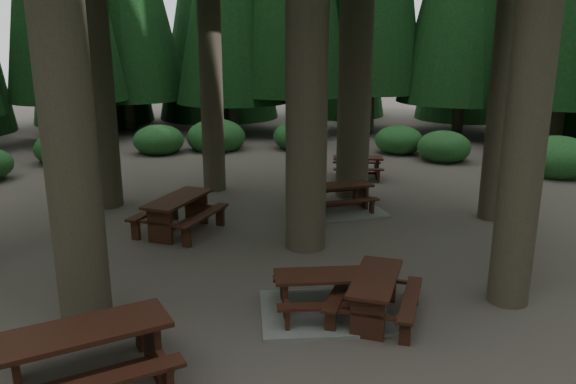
{
  "coord_description": "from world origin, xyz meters",
  "views": [
    {
      "loc": [
        -0.06,
        -10.94,
        4.25
      ],
      "look_at": [
        0.45,
        0.58,
        1.1
      ],
      "focal_mm": 35.0,
      "sensor_mm": 36.0,
      "label": 1
    }
  ],
  "objects_px": {
    "picnic_table_c": "(340,202)",
    "picnic_table_d": "(358,164)",
    "picnic_table_a": "(324,301)",
    "picnic_table_e": "(87,349)",
    "picnic_table_b": "(179,209)",
    "picnic_table_f": "(375,291)"
  },
  "relations": [
    {
      "from": "picnic_table_d",
      "to": "picnic_table_e",
      "type": "xyz_separation_m",
      "value": [
        -5.16,
        -10.96,
        0.13
      ]
    },
    {
      "from": "picnic_table_a",
      "to": "picnic_table_e",
      "type": "relative_size",
      "value": 0.83
    },
    {
      "from": "picnic_table_b",
      "to": "picnic_table_c",
      "type": "xyz_separation_m",
      "value": [
        3.85,
        1.48,
        -0.32
      ]
    },
    {
      "from": "picnic_table_a",
      "to": "picnic_table_b",
      "type": "height_order",
      "value": "picnic_table_b"
    },
    {
      "from": "picnic_table_b",
      "to": "picnic_table_e",
      "type": "bearing_deg",
      "value": -158.96
    },
    {
      "from": "picnic_table_a",
      "to": "picnic_table_d",
      "type": "bearing_deg",
      "value": 75.28
    },
    {
      "from": "picnic_table_b",
      "to": "picnic_table_f",
      "type": "relative_size",
      "value": 1.18
    },
    {
      "from": "picnic_table_a",
      "to": "picnic_table_e",
      "type": "distance_m",
      "value": 3.68
    },
    {
      "from": "picnic_table_c",
      "to": "picnic_table_e",
      "type": "xyz_separation_m",
      "value": [
        -4.12,
        -7.43,
        0.35
      ]
    },
    {
      "from": "picnic_table_c",
      "to": "picnic_table_e",
      "type": "distance_m",
      "value": 8.5
    },
    {
      "from": "picnic_table_b",
      "to": "picnic_table_f",
      "type": "xyz_separation_m",
      "value": [
        3.63,
        -4.24,
        -0.08
      ]
    },
    {
      "from": "picnic_table_d",
      "to": "picnic_table_f",
      "type": "bearing_deg",
      "value": -91.96
    },
    {
      "from": "picnic_table_b",
      "to": "picnic_table_c",
      "type": "bearing_deg",
      "value": -45.31
    },
    {
      "from": "picnic_table_e",
      "to": "picnic_table_f",
      "type": "relative_size",
      "value": 1.25
    },
    {
      "from": "picnic_table_c",
      "to": "picnic_table_d",
      "type": "bearing_deg",
      "value": 59.89
    },
    {
      "from": "picnic_table_c",
      "to": "picnic_table_f",
      "type": "distance_m",
      "value": 5.73
    },
    {
      "from": "picnic_table_f",
      "to": "picnic_table_b",
      "type": "bearing_deg",
      "value": 60.73
    },
    {
      "from": "picnic_table_d",
      "to": "picnic_table_a",
      "type": "bearing_deg",
      "value": -96.84
    },
    {
      "from": "picnic_table_e",
      "to": "picnic_table_d",
      "type": "bearing_deg",
      "value": 38.46
    },
    {
      "from": "picnic_table_a",
      "to": "picnic_table_e",
      "type": "bearing_deg",
      "value": -150.87
    },
    {
      "from": "picnic_table_c",
      "to": "picnic_table_f",
      "type": "bearing_deg",
      "value": -105.85
    },
    {
      "from": "picnic_table_c",
      "to": "picnic_table_f",
      "type": "relative_size",
      "value": 1.21
    }
  ]
}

